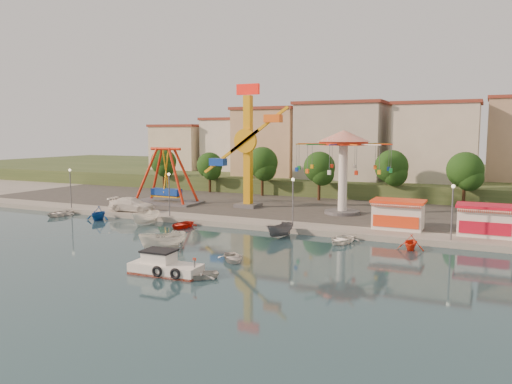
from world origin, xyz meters
The scene contains 36 objects.
ground centered at (0.00, 0.00, 0.00)m, with size 200.00×200.00×0.00m, color #16323D.
quay_deck centered at (0.00, 62.00, 0.30)m, with size 200.00×100.00×0.60m, color #9E998E.
asphalt_pad centered at (0.00, 30.00, 0.60)m, with size 90.00×28.00×0.01m, color #4C4944.
hill_terrace centered at (0.00, 67.00, 1.50)m, with size 200.00×60.00×3.00m, color #384C26.
pirate_ship_ride centered at (-14.88, 22.08, 4.39)m, with size 10.00×5.00×8.00m.
kamikaze_tower centered at (-2.13, 23.38, 8.39)m, with size 8.36×3.10×16.50m.
wave_swinger centered at (10.54, 23.61, 8.20)m, with size 11.60×11.60×10.40m.
booth_left centered at (18.51, 16.49, 2.16)m, with size 5.40×3.78×3.08m.
booth_mid centered at (26.84, 16.49, 2.16)m, with size 5.40×3.78×3.08m.
lamp_post_0 centered at (-24.00, 13.00, 3.10)m, with size 0.14×0.14×5.00m, color #59595E.
lamp_post_1 centered at (-8.00, 13.00, 3.10)m, with size 0.14×0.14×5.00m, color #59595E.
lamp_post_2 centered at (8.00, 13.00, 3.10)m, with size 0.14×0.14×5.00m, color #59595E.
lamp_post_3 centered at (24.00, 13.00, 3.10)m, with size 0.14×0.14×5.00m, color #59595E.
tree_0 centered at (-26.00, 36.98, 5.47)m, with size 4.60×4.60×7.19m.
tree_1 centered at (-16.00, 36.24, 5.20)m, with size 4.35×4.35×6.80m.
tree_2 centered at (-6.00, 35.81, 5.92)m, with size 5.02×5.02×7.85m.
tree_3 centered at (4.00, 34.36, 5.55)m, with size 4.68×4.68×7.32m.
tree_4 centered at (14.00, 37.35, 5.75)m, with size 4.86×4.86×7.60m.
tree_5 centered at (24.00, 35.54, 5.71)m, with size 4.83×4.83×7.54m.
building_0 centered at (-33.37, 46.06, 8.93)m, with size 9.26×9.53×11.87m, color beige.
building_1 centered at (-21.33, 51.38, 7.32)m, with size 12.33×9.01×8.63m, color silver.
building_2 centered at (-8.19, 51.96, 8.62)m, with size 11.95×9.28×11.23m, color tan.
building_3 centered at (5.60, 48.80, 7.60)m, with size 12.59×10.50×9.20m, color beige.
building_4 centered at (19.07, 52.20, 7.62)m, with size 10.75×9.23×9.24m, color beige.
cabin_motorboat centered at (5.01, -6.32, 0.52)m, with size 5.66×2.42×1.96m.
rowboat_a centered at (7.95, -0.77, 0.32)m, with size 2.21×3.10×0.64m, color silver.
rowboat_b centered at (7.93, -6.20, 0.31)m, with size 2.12×2.97×0.62m, color white.
skiff centered at (0.35, -0.03, 0.87)m, with size 1.69×4.49×1.73m, color silver.
van centered at (-14.53, 14.00, 1.48)m, with size 2.47×6.07×1.76m, color white.
moored_boat_0 centered at (-22.92, 9.80, 0.40)m, with size 2.73×3.82×0.79m, color silver.
moored_boat_1 centered at (-16.34, 9.80, 0.86)m, with size 2.80×3.25×1.71m, color #134FA7.
moored_boat_2 centered at (-9.09, 9.80, 0.81)m, with size 1.59×4.22×1.63m, color white.
moored_boat_3 centered at (-4.19, 9.80, 0.38)m, with size 2.64×3.69×0.77m, color red.
moored_boat_5 centered at (7.85, 9.80, 0.75)m, with size 1.46×3.89×1.50m, color slate.
moored_boat_6 centered at (14.31, 9.80, 0.39)m, with size 2.72×3.81×0.79m, color white.
moored_boat_7 centered at (20.81, 9.80, 0.72)m, with size 2.37×2.75×1.45m, color red.
Camera 1 is at (27.01, -36.71, 10.66)m, focal length 35.00 mm.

